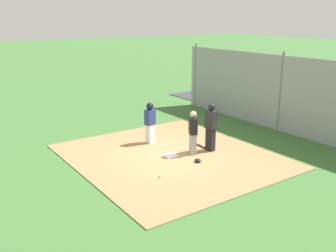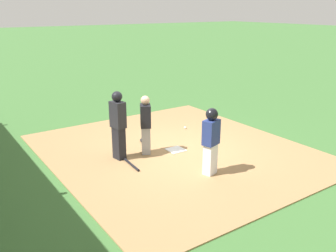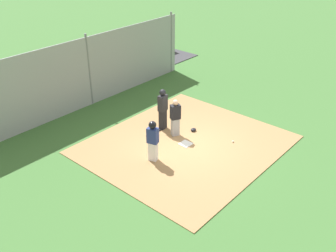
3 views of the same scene
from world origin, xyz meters
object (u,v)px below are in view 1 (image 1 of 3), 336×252
baseball (160,176)px  catcher_mask (198,160)px  home_plate (170,156)px  catcher (193,132)px  umpire (211,126)px  baseball_bat (199,145)px  runner (150,120)px  parked_car_dark (273,96)px

baseball → catcher_mask: bearing=-79.8°
home_plate → catcher: bearing=-109.8°
umpire → baseball_bat: size_ratio=2.24×
catcher → runner: runner is taller
catcher_mask → baseball: size_ratio=3.24×
home_plate → catcher_mask: 1.09m
home_plate → runner: bearing=-7.0°
baseball → catcher: bearing=-63.4°
catcher → runner: bearing=-45.5°
umpire → catcher: bearing=-14.8°
catcher → baseball_bat: size_ratio=1.99×
parked_car_dark → home_plate: bearing=-71.8°
baseball_bat → parked_car_dark: 7.93m
home_plate → umpire: umpire is taller
umpire → catcher_mask: umpire is taller
umpire → catcher_mask: bearing=22.2°
baseball → umpire: bearing=-71.3°
runner → parked_car_dark: size_ratio=0.37×
baseball_bat → catcher_mask: 1.65m
baseball_bat → parked_car_dark: size_ratio=0.19×
umpire → baseball: (-0.96, 2.83, -0.89)m
home_plate → umpire: size_ratio=0.25×
runner → baseball_bat: (-1.41, -1.29, -0.86)m
home_plate → runner: size_ratio=0.28×
home_plate → catcher: catcher is taller
runner → catcher_mask: runner is taller
catcher → umpire: (-0.09, -0.74, 0.12)m
runner → catcher_mask: size_ratio=6.58×
catcher_mask → runner: bearing=4.5°
catcher_mask → parked_car_dark: 9.41m
home_plate → baseball: bearing=135.2°
baseball_bat → catcher_mask: (-1.24, 1.09, 0.03)m
home_plate → catcher: 1.14m
baseball → parked_car_dark: (4.35, -10.20, 0.55)m
catcher → catcher_mask: bearing=91.7°
parked_car_dark → runner: bearing=-81.5°
baseball → parked_car_dark: size_ratio=0.02×
umpire → baseball: 3.12m
catcher → baseball_bat: catcher is taller
catcher → baseball: 2.45m
home_plate → parked_car_dark: parked_car_dark is taller
catcher → parked_car_dark: size_ratio=0.37×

